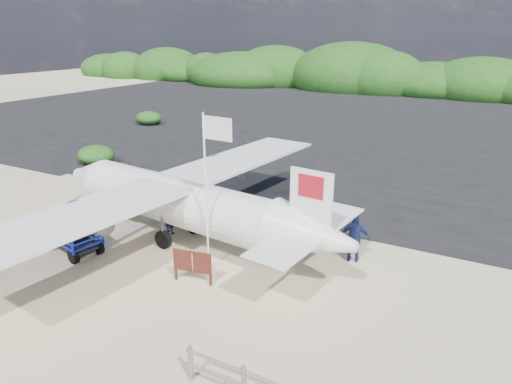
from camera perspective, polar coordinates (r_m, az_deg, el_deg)
ground at (r=17.12m, az=-6.33°, el=-9.15°), size 160.00×160.00×0.00m
asphalt_apron at (r=43.92m, az=16.55°, el=7.91°), size 90.00×50.00×0.04m
lagoon at (r=23.88m, az=-22.33°, el=-2.07°), size 9.00×7.00×0.40m
vegetation_band at (r=68.31m, az=21.24°, el=11.27°), size 124.00×8.00×4.40m
baggage_cart at (r=19.44m, az=-21.73°, el=-6.88°), size 2.87×2.02×1.31m
flagpole at (r=16.86m, az=-5.90°, el=-9.62°), size 1.18×0.56×5.71m
signboard at (r=16.15m, az=-7.84°, el=-11.11°), size 1.48×0.40×1.21m
crew_a at (r=19.64m, az=-10.79°, el=-2.79°), size 0.68×0.52×1.70m
crew_b at (r=21.07m, az=6.63°, el=-0.94°), size 0.99×0.86×1.74m
crew_c at (r=17.32m, az=12.24°, el=-5.62°), size 1.18×0.64×1.91m
aircraft_large at (r=32.33m, az=29.20°, el=2.29°), size 19.15×19.15×5.17m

